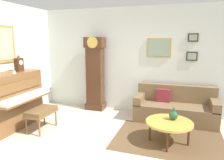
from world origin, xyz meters
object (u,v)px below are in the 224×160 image
Objects in this scene: coffee_table at (169,123)px; green_jug at (173,115)px; piano_bench at (41,112)px; mantel_clock at (19,64)px; couch at (175,108)px; teacup at (14,72)px; piano at (11,100)px; grandfather_clock at (95,76)px.

green_jug is (0.07, 0.12, 0.12)m from coffee_table.
mantel_clock is at bearing 160.49° from piano_bench.
teacup is (-3.32, -1.57, 0.94)m from couch.
teacup is at bearing -174.01° from piano_bench.
piano is 0.71× the size of grandfather_clock.
grandfather_clock is at bearing 71.76° from piano_bench.
coffee_table is (-0.06, -1.25, 0.09)m from couch.
coffee_table is 3.54m from mantel_clock.
coffee_table is at bearing -0.03° from mantel_clock.
green_jug is at bearing 7.21° from piano.
couch is 16.38× the size of teacup.
mantel_clock is 3.58m from green_jug.
teacup is at bearing -123.28° from grandfather_clock.
couch is 3.84m from mantel_clock.
piano is 2.06× the size of piano_bench.
mantel_clock is at bearing -131.91° from grandfather_clock.
teacup is at bearing -0.54° from piano.
mantel_clock is (-3.46, -1.25, 1.09)m from couch.
grandfather_clock is (1.29, 1.75, 0.34)m from piano.
green_jug is at bearing 1.98° from mantel_clock.
coffee_table is at bearing -92.69° from couch.
piano_bench is 2.92× the size of green_jug.
piano_bench is at bearing -108.24° from grandfather_clock.
piano is 3.42m from coffee_table.
couch is at bearing 19.91° from mantel_clock.
mantel_clock reaches higher than piano_bench.
grandfather_clock is 2.58m from green_jug.
grandfather_clock reaches higher than mantel_clock.
grandfather_clock is 2.62m from coffee_table.
piano_bench is 1.86m from grandfather_clock.
grandfather_clock is at bearing 53.66° from piano.
mantel_clock is (-0.73, 0.26, 1.00)m from piano_bench.
couch is at bearing 87.31° from coffee_table.
grandfather_clock is 2.12m from teacup.
couch is at bearing -4.70° from grandfather_clock.
piano_bench is at bearing 5.99° from teacup.
piano is at bearing -172.79° from green_jug.
mantel_clock is 1.58× the size of green_jug.
mantel_clock is (-3.40, 0.00, 1.00)m from coffee_table.
teacup reaches higher than piano_bench.
piano reaches higher than piano_bench.
coffee_table is at bearing -118.62° from green_jug.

